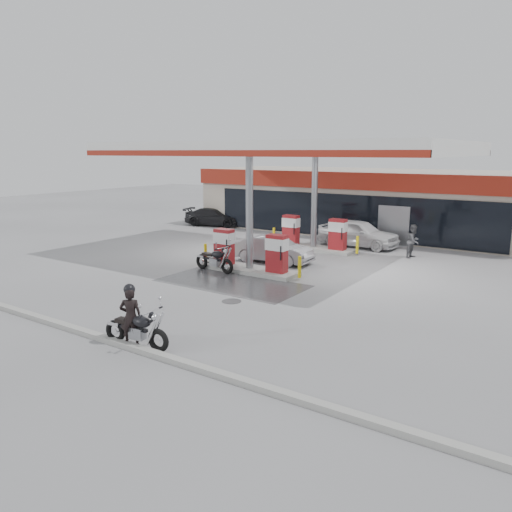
{
  "coord_description": "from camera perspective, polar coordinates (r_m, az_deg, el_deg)",
  "views": [
    {
      "loc": [
        12.19,
        -15.51,
        5.2
      ],
      "look_at": [
        1.54,
        0.22,
        1.2
      ],
      "focal_mm": 35.0,
      "sensor_mm": 36.0,
      "label": 1
    }
  ],
  "objects": [
    {
      "name": "kerb",
      "position": [
        15.72,
        -19.99,
        -7.87
      ],
      "size": [
        28.0,
        0.25,
        0.15
      ],
      "primitive_type": "cube",
      "color": "gray",
      "rests_on": "ground"
    },
    {
      "name": "pump_island_near",
      "position": [
        21.8,
        -0.74,
        0.01
      ],
      "size": [
        5.14,
        1.3,
        1.78
      ],
      "color": "#9E9E99",
      "rests_on": "ground"
    },
    {
      "name": "parked_motorcycle",
      "position": [
        21.98,
        -4.73,
        -0.48
      ],
      "size": [
        2.23,
        0.85,
        1.14
      ],
      "rotation": [
        0.0,
        0.0,
        -0.1
      ],
      "color": "black",
      "rests_on": "ground"
    },
    {
      "name": "ground",
      "position": [
        20.4,
        -3.95,
        -2.91
      ],
      "size": [
        90.0,
        90.0,
        0.0
      ],
      "primitive_type": "plane",
      "color": "gray",
      "rests_on": "ground"
    },
    {
      "name": "sedan_white",
      "position": [
        28.15,
        11.61,
        2.58
      ],
      "size": [
        4.58,
        2.03,
        1.53
      ],
      "primitive_type": "imported",
      "rotation": [
        0.0,
        0.0,
        1.52
      ],
      "color": "silver",
      "rests_on": "ground"
    },
    {
      "name": "attendant",
      "position": [
        25.9,
        17.56,
        1.63
      ],
      "size": [
        0.75,
        0.9,
        1.67
      ],
      "primitive_type": "imported",
      "rotation": [
        0.0,
        0.0,
        1.42
      ],
      "color": "#4F5054",
      "rests_on": "ground"
    },
    {
      "name": "drain_cover",
      "position": [
        17.7,
        -2.82,
        -5.19
      ],
      "size": [
        0.7,
        0.7,
        0.01
      ],
      "primitive_type": "cylinder",
      "color": "#38383A",
      "rests_on": "ground"
    },
    {
      "name": "pump_island_far",
      "position": [
        26.86,
        6.59,
        2.19
      ],
      "size": [
        5.14,
        1.3,
        1.78
      ],
      "color": "#9E9E99",
      "rests_on": "ground"
    },
    {
      "name": "store_building",
      "position": [
        33.87,
        12.93,
        6.18
      ],
      "size": [
        22.0,
        8.22,
        4.0
      ],
      "color": "#BDB19F",
      "rests_on": "ground"
    },
    {
      "name": "wet_patch",
      "position": [
        20.1,
        -2.82,
        -3.11
      ],
      "size": [
        6.0,
        3.0,
        0.0
      ],
      "primitive_type": "cube",
      "color": "#4C4C4F",
      "rests_on": "ground"
    },
    {
      "name": "hatchback_silver",
      "position": [
        23.71,
        1.95,
        0.78
      ],
      "size": [
        3.93,
        1.58,
        1.27
      ],
      "primitive_type": "imported",
      "rotation": [
        0.0,
        0.0,
        1.63
      ],
      "color": "gray",
      "rests_on": "ground"
    },
    {
      "name": "canopy",
      "position": [
        23.86,
        3.44,
        12.04
      ],
      "size": [
        16.0,
        10.02,
        5.51
      ],
      "color": "silver",
      "rests_on": "ground"
    },
    {
      "name": "biker_main",
      "position": [
        13.92,
        -14.12,
        -6.79
      ],
      "size": [
        0.72,
        0.66,
        1.65
      ],
      "primitive_type": "imported",
      "rotation": [
        0.0,
        0.0,
        3.71
      ],
      "color": "black",
      "rests_on": "ground"
    },
    {
      "name": "main_motorcycle",
      "position": [
        13.91,
        -13.42,
        -8.25
      ],
      "size": [
        2.14,
        0.82,
        1.1
      ],
      "rotation": [
        0.0,
        0.0,
        0.12
      ],
      "color": "black",
      "rests_on": "ground"
    },
    {
      "name": "parked_car_left",
      "position": [
        35.64,
        -4.78,
        4.46
      ],
      "size": [
        4.58,
        2.78,
        1.24
      ],
      "primitive_type": "imported",
      "rotation": [
        0.0,
        0.0,
        1.83
      ],
      "color": "black",
      "rests_on": "ground"
    }
  ]
}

